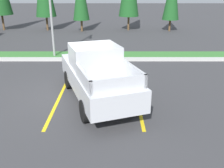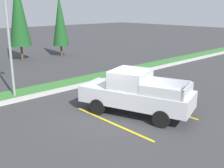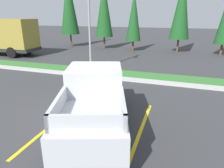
{
  "view_description": "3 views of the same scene",
  "coord_description": "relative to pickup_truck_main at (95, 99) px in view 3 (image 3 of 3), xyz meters",
  "views": [
    {
      "loc": [
        1.39,
        -9.57,
        4.16
      ],
      "look_at": [
        1.43,
        -1.05,
        0.83
      ],
      "focal_mm": 40.24,
      "sensor_mm": 36.0,
      "label": 1
    },
    {
      "loc": [
        -8.18,
        -8.68,
        4.85
      ],
      "look_at": [
        0.8,
        1.06,
        1.14
      ],
      "focal_mm": 43.79,
      "sensor_mm": 36.0,
      "label": 2
    },
    {
      "loc": [
        3.37,
        -6.29,
        3.73
      ],
      "look_at": [
        0.69,
        1.64,
        0.87
      ],
      "focal_mm": 32.51,
      "sensor_mm": 36.0,
      "label": 3
    }
  ],
  "objects": [
    {
      "name": "curb_strip",
      "position": [
        -0.81,
        5.51,
        -0.97
      ],
      "size": [
        56.0,
        0.4,
        0.15
      ],
      "primitive_type": "cube",
      "color": "#B2B2AD",
      "rests_on": "ground"
    },
    {
      "name": "parking_line_near",
      "position": [
        -1.53,
        -0.05,
        -1.04
      ],
      "size": [
        0.12,
        4.8,
        0.01
      ],
      "primitive_type": "cube",
      "color": "yellow",
      "rests_on": "ground"
    },
    {
      "name": "parking_line_far",
      "position": [
        1.57,
        -0.05,
        -1.04
      ],
      "size": [
        0.12,
        4.8,
        0.01
      ],
      "primitive_type": "cube",
      "color": "yellow",
      "rests_on": "ground"
    },
    {
      "name": "cargo_truck_distant",
      "position": [
        -13.62,
        9.68,
        0.81
      ],
      "size": [
        6.89,
        2.73,
        3.4
      ],
      "color": "black",
      "rests_on": "ground"
    },
    {
      "name": "cypress_tree_right_inner",
      "position": [
        2.24,
        16.74,
        3.48
      ],
      "size": [
        2.0,
        2.0,
        7.68
      ],
      "color": "brown",
      "rests_on": "ground"
    },
    {
      "name": "cypress_tree_leftmost",
      "position": [
        -10.44,
        16.81,
        3.95
      ],
      "size": [
        2.2,
        2.2,
        8.48
      ],
      "color": "brown",
      "rests_on": "ground"
    },
    {
      "name": "pickup_truck_main",
      "position": [
        0.0,
        0.0,
        0.0
      ],
      "size": [
        3.5,
        5.55,
        2.1
      ],
      "color": "black",
      "rests_on": "ground"
    },
    {
      "name": "street_light",
      "position": [
        -3.07,
        6.25,
        2.8
      ],
      "size": [
        0.24,
        1.49,
        6.59
      ],
      "color": "gray",
      "rests_on": "ground"
    },
    {
      "name": "grass_median",
      "position": [
        -0.81,
        6.61,
        -1.01
      ],
      "size": [
        56.0,
        1.8,
        0.06
      ],
      "primitive_type": "cube",
      "color": "#387533",
      "rests_on": "ground"
    },
    {
      "name": "ground_plane",
      "position": [
        -0.81,
        0.51,
        -1.04
      ],
      "size": [
        120.0,
        120.0,
        0.0
      ],
      "primitive_type": "plane",
      "color": "#38383A"
    },
    {
      "name": "cypress_tree_left_inner",
      "position": [
        -5.94,
        16.59,
        3.44
      ],
      "size": [
        1.98,
        1.98,
        7.6
      ],
      "color": "brown",
      "rests_on": "ground"
    },
    {
      "name": "cypress_tree_center",
      "position": [
        -2.4,
        16.02,
        2.56
      ],
      "size": [
        1.59,
        1.59,
        6.12
      ],
      "color": "brown",
      "rests_on": "ground"
    }
  ]
}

